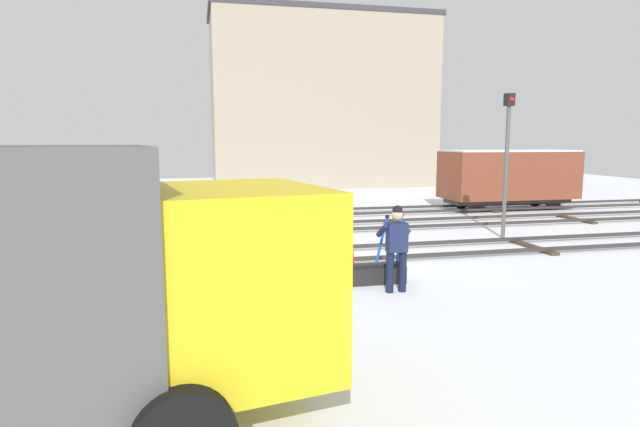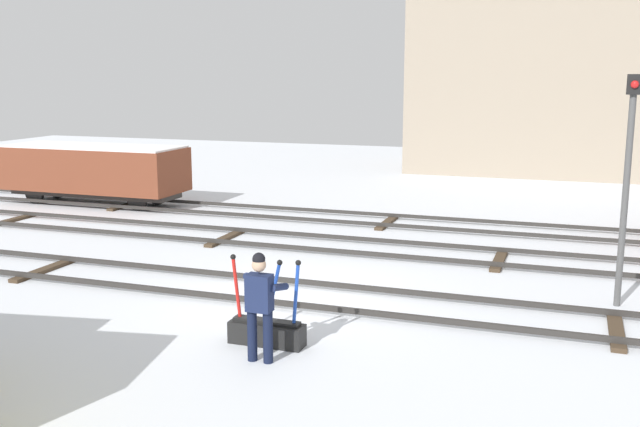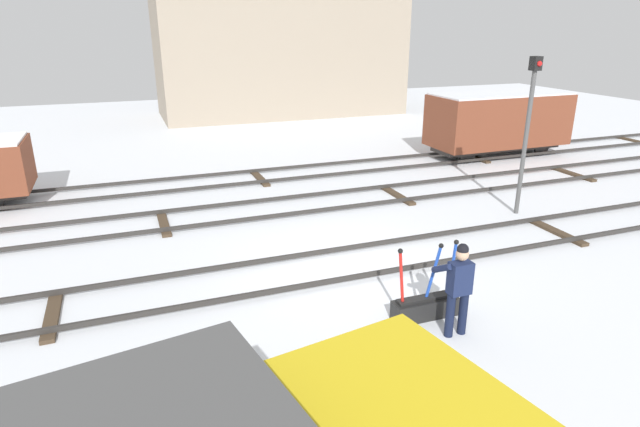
# 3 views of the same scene
# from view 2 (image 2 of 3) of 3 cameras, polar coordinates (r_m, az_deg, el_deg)

# --- Properties ---
(ground_plane) EXTENTS (60.00, 60.00, 0.00)m
(ground_plane) POSITION_cam_2_polar(r_m,az_deg,el_deg) (14.27, -2.21, -6.64)
(ground_plane) COLOR silver
(track_main_line) EXTENTS (44.00, 1.94, 0.18)m
(track_main_line) POSITION_cam_2_polar(r_m,az_deg,el_deg) (14.24, -2.22, -6.20)
(track_main_line) COLOR #2D2B28
(track_main_line) RESTS_ON ground_plane
(track_siding_near) EXTENTS (44.00, 1.94, 0.18)m
(track_siding_near) POSITION_cam_2_polar(r_m,az_deg,el_deg) (18.04, 2.63, -2.55)
(track_siding_near) COLOR #2D2B28
(track_siding_near) RESTS_ON ground_plane
(track_siding_far) EXTENTS (44.00, 1.94, 0.18)m
(track_siding_far) POSITION_cam_2_polar(r_m,az_deg,el_deg) (21.22, 5.25, -0.54)
(track_siding_far) COLOR #2D2B28
(track_siding_far) RESTS_ON ground_plane
(switch_lever_frame) EXTENTS (1.24, 0.37, 1.45)m
(switch_lever_frame) POSITION_cam_2_polar(r_m,az_deg,el_deg) (11.88, -4.17, -9.06)
(switch_lever_frame) COLOR black
(switch_lever_frame) RESTS_ON ground_plane
(rail_worker) EXTENTS (0.53, 0.65, 1.70)m
(rail_worker) POSITION_cam_2_polar(r_m,az_deg,el_deg) (11.01, -4.70, -6.81)
(rail_worker) COLOR #111831
(rail_worker) RESTS_ON ground_plane
(signal_post) EXTENTS (0.24, 0.32, 4.29)m
(signal_post) POSITION_cam_2_polar(r_m,az_deg,el_deg) (14.38, 22.92, 3.23)
(signal_post) COLOR #4C4C4C
(signal_post) RESTS_ON ground_plane
(apartment_building) EXTENTS (14.11, 5.82, 10.77)m
(apartment_building) POSITION_cam_2_polar(r_m,az_deg,el_deg) (33.86, 19.51, 12.13)
(apartment_building) COLOR gray
(apartment_building) RESTS_ON ground_plane
(freight_car_near_switch) EXTENTS (6.16, 2.13, 1.97)m
(freight_car_near_switch) POSITION_cam_2_polar(r_m,az_deg,el_deg) (25.37, -17.26, 3.30)
(freight_car_near_switch) COLOR #2D2B28
(freight_car_near_switch) RESTS_ON ground_plane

